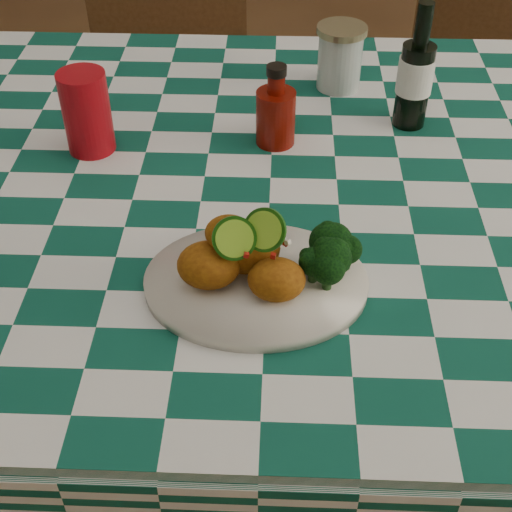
# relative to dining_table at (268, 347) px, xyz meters

# --- Properties ---
(ground) EXTENTS (5.00, 5.00, 0.00)m
(ground) POSITION_rel_dining_table_xyz_m (0.00, 0.00, -0.39)
(ground) COLOR brown
(ground) RESTS_ON ground
(dining_table) EXTENTS (1.66, 1.06, 0.79)m
(dining_table) POSITION_rel_dining_table_xyz_m (0.00, 0.00, 0.00)
(dining_table) COLOR #0D4C3C
(dining_table) RESTS_ON ground
(plate) EXTENTS (0.29, 0.23, 0.02)m
(plate) POSITION_rel_dining_table_xyz_m (-0.01, -0.25, 0.40)
(plate) COLOR silver
(plate) RESTS_ON dining_table
(fried_chicken_pile) EXTENTS (0.15, 0.11, 0.10)m
(fried_chicken_pile) POSITION_rel_dining_table_xyz_m (-0.02, -0.25, 0.46)
(fried_chicken_pile) COLOR #9B590F
(fried_chicken_pile) RESTS_ON plate
(broccoli_side) EXTENTS (0.08, 0.08, 0.06)m
(broccoli_side) POSITION_rel_dining_table_xyz_m (0.08, -0.24, 0.44)
(broccoli_side) COLOR black
(broccoli_side) RESTS_ON plate
(red_tumbler) EXTENTS (0.09, 0.09, 0.13)m
(red_tumbler) POSITION_rel_dining_table_xyz_m (-0.29, 0.07, 0.46)
(red_tumbler) COLOR #9E0811
(red_tumbler) RESTS_ON dining_table
(ketchup_bottle) EXTENTS (0.08, 0.08, 0.14)m
(ketchup_bottle) POSITION_rel_dining_table_xyz_m (0.01, 0.10, 0.46)
(ketchup_bottle) COLOR #630C04
(ketchup_bottle) RESTS_ON dining_table
(mason_jar) EXTENTS (0.11, 0.11, 0.12)m
(mason_jar) POSITION_rel_dining_table_xyz_m (0.12, 0.30, 0.45)
(mason_jar) COLOR #B2BCBA
(mason_jar) RESTS_ON dining_table
(beer_bottle) EXTENTS (0.08, 0.08, 0.21)m
(beer_bottle) POSITION_rel_dining_table_xyz_m (0.23, 0.17, 0.50)
(beer_bottle) COLOR black
(beer_bottle) RESTS_ON dining_table
(wooden_chair_left) EXTENTS (0.43, 0.45, 0.91)m
(wooden_chair_left) POSITION_rel_dining_table_xyz_m (-0.28, 0.72, 0.06)
(wooden_chair_left) COLOR #472814
(wooden_chair_left) RESTS_ON ground
(wooden_chair_right) EXTENTS (0.49, 0.50, 0.84)m
(wooden_chair_right) POSITION_rel_dining_table_xyz_m (0.49, 0.70, 0.03)
(wooden_chair_right) COLOR #472814
(wooden_chair_right) RESTS_ON ground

